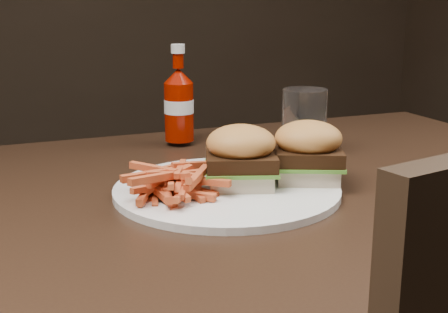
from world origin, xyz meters
name	(u,v)px	position (x,y,z in m)	size (l,w,h in m)	color
dining_table	(232,204)	(0.00, 0.00, 0.73)	(1.20, 0.80, 0.04)	black
plate	(227,190)	(-0.01, -0.01, 0.76)	(0.31, 0.31, 0.01)	white
sandwich_half_a	(241,178)	(0.01, -0.01, 0.77)	(0.08, 0.08, 0.02)	beige
sandwich_half_b	(307,172)	(0.11, -0.02, 0.77)	(0.08, 0.08, 0.02)	beige
fries_pile	(173,179)	(-0.09, -0.01, 0.78)	(0.11, 0.11, 0.05)	#B53D26
ketchup_bottle	(179,112)	(0.02, 0.29, 0.81)	(0.05, 0.05, 0.10)	#7E0E01
tumbler	(304,124)	(0.18, 0.13, 0.81)	(0.07, 0.07, 0.12)	white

